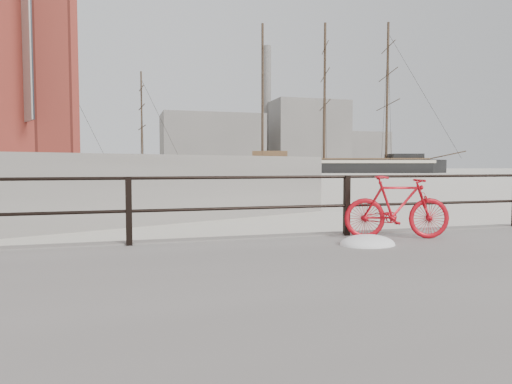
{
  "coord_description": "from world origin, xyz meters",
  "views": [
    {
      "loc": [
        -7.03,
        -7.01,
        1.51
      ],
      "look_at": [
        -4.6,
        1.5,
        1.0
      ],
      "focal_mm": 32.0,
      "sensor_mm": 36.0,
      "label": 1
    }
  ],
  "objects": [
    {
      "name": "smokestack",
      "position": [
        42.0,
        150.0,
        22.0
      ],
      "size": [
        2.8,
        2.8,
        44.0
      ],
      "primitive_type": "cylinder",
      "color": "gray",
      "rests_on": "ground"
    },
    {
      "name": "industrial_west",
      "position": [
        20.0,
        140.0,
        9.0
      ],
      "size": [
        32.0,
        18.0,
        18.0
      ],
      "primitive_type": "cube",
      "color": "gray",
      "rests_on": "ground"
    },
    {
      "name": "bicycle",
      "position": [
        -2.9,
        -0.69,
        0.85
      ],
      "size": [
        1.67,
        0.68,
        1.01
      ],
      "primitive_type": "imported",
      "rotation": [
        0.0,
        0.0,
        -0.27
      ],
      "color": "#B40C16",
      "rests_on": "promenade"
    },
    {
      "name": "industrial_mid",
      "position": [
        55.0,
        145.0,
        12.0
      ],
      "size": [
        26.0,
        20.0,
        24.0
      ],
      "primitive_type": "cube",
      "color": "gray",
      "rests_on": "ground"
    },
    {
      "name": "industrial_east",
      "position": [
        78.0,
        150.0,
        7.0
      ],
      "size": [
        20.0,
        16.0,
        14.0
      ],
      "primitive_type": "cube",
      "color": "gray",
      "rests_on": "ground"
    },
    {
      "name": "ground",
      "position": [
        0.0,
        0.0,
        0.0
      ],
      "size": [
        400.0,
        400.0,
        0.0
      ],
      "primitive_type": "plane",
      "color": "white",
      "rests_on": "ground"
    },
    {
      "name": "schooner_left",
      "position": [
        -21.25,
        72.02,
        0.0
      ],
      "size": [
        23.06,
        10.67,
        17.58
      ],
      "primitive_type": null,
      "rotation": [
        0.0,
        0.0,
        -0.01
      ],
      "color": "silver",
      "rests_on": "ground"
    },
    {
      "name": "schooner_mid",
      "position": [
        -10.22,
        80.02,
        0.0
      ],
      "size": [
        28.06,
        13.59,
        19.76
      ],
      "primitive_type": null,
      "rotation": [
        0.0,
        0.0,
        0.08
      ],
      "color": "beige",
      "rests_on": "ground"
    },
    {
      "name": "barque_black",
      "position": [
        32.91,
        80.9,
        0.0
      ],
      "size": [
        59.69,
        34.96,
        32.33
      ],
      "primitive_type": null,
      "rotation": [
        0.0,
        0.0,
        -0.31
      ],
      "color": "black",
      "rests_on": "ground"
    }
  ]
}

